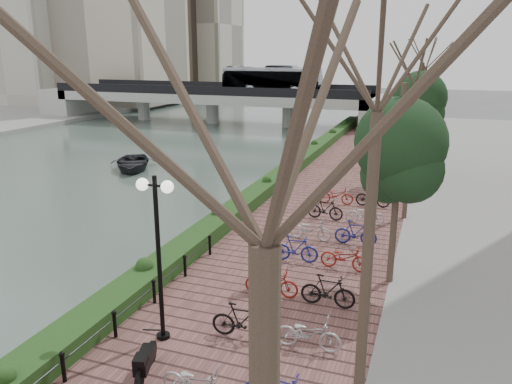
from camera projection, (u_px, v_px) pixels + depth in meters
The scene contains 11 objects.
river_water at pixel (106, 157), 38.82m from camera, with size 30.00×130.00×0.02m, color #4D6059.
promenade at pixel (325, 205), 25.76m from camera, with size 8.00×75.00×0.50m, color brown.
hedge at pixel (277, 178), 28.98m from camera, with size 1.10×56.00×0.60m, color #193914.
chain_fence at pixel (91, 345), 12.41m from camera, with size 0.10×14.10×0.70m.
lamppost at pixel (157, 223), 12.50m from camera, with size 1.02×0.32×4.48m.
motorcycle at pixel (146, 359), 11.71m from camera, with size 0.44×1.41×0.88m, color black, non-canonical shape.
pedestrian at pixel (256, 267), 15.94m from camera, with size 0.55×0.36×1.50m, color brown.
bicycle_parking at pixel (319, 254), 17.70m from camera, with size 2.40×17.32×1.00m.
street_trees at pixel (405, 165), 19.16m from camera, with size 3.20×37.12×6.80m.
bridge at pixel (224, 94), 55.53m from camera, with size 36.00×10.77×6.50m.
boat at pixel (132, 163), 34.34m from camera, with size 3.38×4.73×0.98m, color black.
Camera 1 is at (8.97, -6.86, 7.90)m, focal length 35.00 mm.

